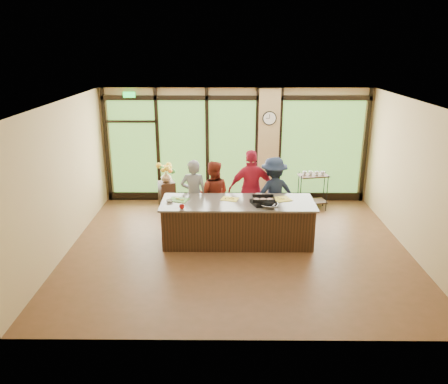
{
  "coord_description": "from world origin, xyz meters",
  "views": [
    {
      "loc": [
        -0.22,
        -8.26,
        4.04
      ],
      "look_at": [
        -0.29,
        0.4,
        1.1
      ],
      "focal_mm": 35.0,
      "sensor_mm": 36.0,
      "label": 1
    }
  ],
  "objects_px": {
    "cook_left": "(194,195)",
    "cook_right": "(274,193)",
    "roasting_pan": "(263,202)",
    "flower_stand": "(167,196)",
    "bar_cart": "(313,186)",
    "island_base": "(238,223)"
  },
  "relations": [
    {
      "from": "cook_left",
      "to": "roasting_pan",
      "type": "bearing_deg",
      "value": 156.14
    },
    {
      "from": "cook_right",
      "to": "roasting_pan",
      "type": "height_order",
      "value": "cook_right"
    },
    {
      "from": "cook_left",
      "to": "flower_stand",
      "type": "height_order",
      "value": "cook_left"
    },
    {
      "from": "island_base",
      "to": "cook_left",
      "type": "height_order",
      "value": "cook_left"
    },
    {
      "from": "cook_left",
      "to": "cook_right",
      "type": "distance_m",
      "value": 1.81
    },
    {
      "from": "cook_right",
      "to": "bar_cart",
      "type": "height_order",
      "value": "cook_right"
    },
    {
      "from": "island_base",
      "to": "flower_stand",
      "type": "distance_m",
      "value": 2.59
    },
    {
      "from": "flower_stand",
      "to": "cook_right",
      "type": "bearing_deg",
      "value": -44.29
    },
    {
      "from": "cook_left",
      "to": "cook_right",
      "type": "height_order",
      "value": "cook_right"
    },
    {
      "from": "flower_stand",
      "to": "roasting_pan",
      "type": "bearing_deg",
      "value": -63.99
    },
    {
      "from": "island_base",
      "to": "flower_stand",
      "type": "relative_size",
      "value": 4.11
    },
    {
      "from": "island_base",
      "to": "roasting_pan",
      "type": "relative_size",
      "value": 6.74
    },
    {
      "from": "flower_stand",
      "to": "bar_cart",
      "type": "distance_m",
      "value": 3.72
    },
    {
      "from": "island_base",
      "to": "bar_cart",
      "type": "distance_m",
      "value": 2.84
    },
    {
      "from": "roasting_pan",
      "to": "flower_stand",
      "type": "bearing_deg",
      "value": 118.01
    },
    {
      "from": "cook_left",
      "to": "flower_stand",
      "type": "xyz_separation_m",
      "value": [
        -0.78,
        1.23,
        -0.45
      ]
    },
    {
      "from": "cook_right",
      "to": "bar_cart",
      "type": "bearing_deg",
      "value": -152.28
    },
    {
      "from": "cook_left",
      "to": "bar_cart",
      "type": "height_order",
      "value": "cook_left"
    },
    {
      "from": "island_base",
      "to": "cook_right",
      "type": "xyz_separation_m",
      "value": [
        0.83,
        0.85,
        0.39
      ]
    },
    {
      "from": "cook_left",
      "to": "roasting_pan",
      "type": "relative_size",
      "value": 3.59
    },
    {
      "from": "roasting_pan",
      "to": "bar_cart",
      "type": "xyz_separation_m",
      "value": [
        1.44,
        2.18,
        -0.36
      ]
    },
    {
      "from": "island_base",
      "to": "flower_stand",
      "type": "height_order",
      "value": "island_base"
    }
  ]
}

